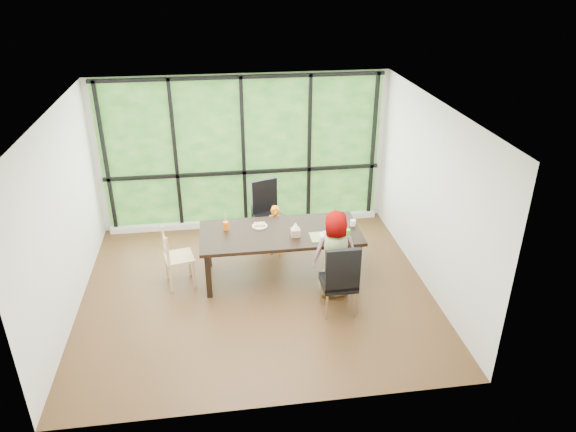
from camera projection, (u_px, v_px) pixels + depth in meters
The scene contains 23 objects.
ground at pixel (257, 290), 7.81m from camera, with size 5.00×5.00×0.00m, color black.
back_wall at pixel (243, 152), 9.21m from camera, with size 5.00×5.00×0.00m, color silver.
foliage_backdrop at pixel (243, 153), 9.19m from camera, with size 4.80×0.02×2.65m, color #164A14.
window_mullions at pixel (244, 153), 9.16m from camera, with size 4.80×0.06×2.65m, color black, non-canonical shape.
window_sill at pixel (246, 222), 9.70m from camera, with size 4.80×0.12×0.10m, color silver.
dining_table at pixel (281, 254), 8.03m from camera, with size 2.37×1.06×0.75m, color black.
chair_window_leather at pixel (269, 213), 8.89m from camera, with size 0.46×0.46×1.08m, color black.
chair_interior_leather at pixel (339, 278), 7.14m from camera, with size 0.46×0.46×1.08m, color black.
chair_end_beech at pixel (179, 257), 7.79m from camera, with size 0.42×0.40×0.90m, color tan.
child_toddler at pixel (275, 231), 8.57m from camera, with size 0.32×0.21×0.86m, color orange.
child_older at pixel (335, 254), 7.47m from camera, with size 0.63×0.41×1.30m, color gray.
placemat at pixel (325, 237), 7.72m from camera, with size 0.41×0.30×0.01m, color tan.
plate_far at pixel (260, 226), 8.01m from camera, with size 0.23×0.23×0.01m, color white.
plate_near at pixel (328, 235), 7.76m from camera, with size 0.23×0.23×0.01m, color white.
orange_cup at pixel (226, 226), 7.90m from camera, with size 0.08×0.08×0.13m, color #FF640B.
green_cup at pixel (348, 233), 7.70m from camera, with size 0.07×0.07×0.12m, color #52D83A.
white_mug at pixel (353, 223), 8.02m from camera, with size 0.09×0.09×0.09m, color white.
tissue_box at pixel (295, 233), 7.72m from camera, with size 0.13×0.13×0.11m, color tan.
crepe_rolls_far at pixel (260, 224), 8.00m from camera, with size 0.20×0.12×0.04m, color tan, non-canonical shape.
crepe_rolls_near at pixel (328, 233), 7.75m from camera, with size 0.15×0.12×0.04m, color tan, non-canonical shape.
straw_white at pixel (226, 220), 7.85m from camera, with size 0.01×0.01×0.20m, color white.
straw_pink at pixel (348, 227), 7.66m from camera, with size 0.01×0.01×0.20m, color pink.
tissue at pixel (296, 226), 7.67m from camera, with size 0.12×0.12×0.11m, color white.
Camera 1 is at (-0.47, -6.52, 4.44)m, focal length 33.23 mm.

